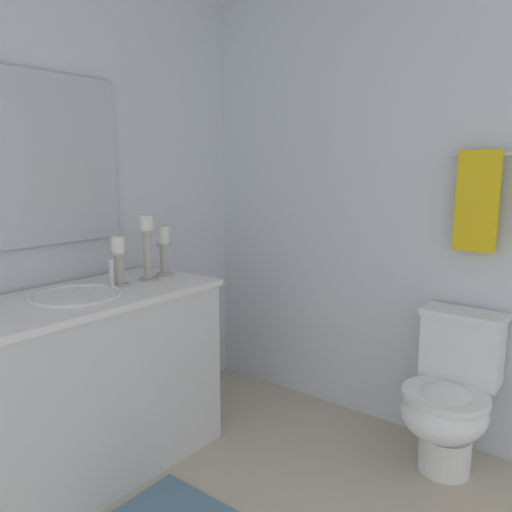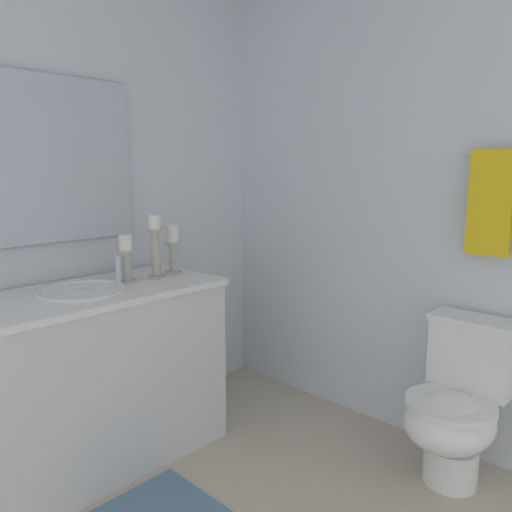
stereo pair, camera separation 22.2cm
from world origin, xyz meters
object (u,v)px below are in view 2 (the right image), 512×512
vanity_cabinet (88,380)px  candle_holder_short (155,245)px  sink_basin (83,300)px  candle_holder_mid (126,257)px  mirror (46,160)px  candle_holder_tall (173,248)px  towel_near_vanity (490,203)px  toilet (456,406)px

vanity_cabinet → candle_holder_short: 0.73m
sink_basin → candle_holder_mid: candle_holder_mid is taller
mirror → candle_holder_tall: (0.26, 0.54, -0.46)m
towel_near_vanity → vanity_cabinet: bearing=-135.9°
vanity_cabinet → candle_holder_tall: size_ratio=5.04×
mirror → candle_holder_tall: 0.75m
sink_basin → candle_holder_short: size_ratio=1.23×
vanity_cabinet → candle_holder_tall: candle_holder_tall is taller
candle_holder_tall → toilet: size_ratio=0.35×
candle_holder_tall → toilet: candle_holder_tall is taller
candle_holder_mid → vanity_cabinet: bearing=-85.7°
vanity_cabinet → towel_near_vanity: (1.33, 1.29, 0.84)m
vanity_cabinet → candle_holder_mid: 0.61m
sink_basin → candle_holder_tall: (-0.02, 0.54, 0.18)m
vanity_cabinet → mirror: bearing=180.0°
candle_holder_mid → towel_near_vanity: size_ratio=0.50×
candle_holder_tall → towel_near_vanity: size_ratio=0.55×
candle_holder_mid → toilet: size_ratio=0.32×
candle_holder_tall → towel_near_vanity: bearing=29.1°
vanity_cabinet → sink_basin: (0.00, 0.00, 0.40)m
mirror → candle_holder_tall: mirror is taller
mirror → candle_holder_tall: bearing=64.1°
candle_holder_mid → towel_near_vanity: 1.72m
toilet → vanity_cabinet: bearing=-140.7°
sink_basin → toilet: (1.32, 1.08, -0.47)m
sink_basin → toilet: sink_basin is taller
candle_holder_mid → toilet: 1.70m
candle_holder_tall → candle_holder_short: bearing=-78.6°
candle_holder_short → sink_basin: bearing=-90.9°
vanity_cabinet → candle_holder_mid: (-0.02, 0.25, 0.56)m
vanity_cabinet → mirror: 1.07m
vanity_cabinet → toilet: bearing=39.3°
sink_basin → toilet: 1.77m
sink_basin → candle_holder_mid: size_ratio=1.69×
toilet → candle_holder_mid: bearing=-148.2°
candle_holder_short → candle_holder_mid: 0.17m
candle_holder_tall → candle_holder_short: (0.03, -0.13, 0.04)m
sink_basin → candle_holder_mid: bearing=94.3°
candle_holder_tall → toilet: bearing=22.1°
candle_holder_short → candle_holder_mid: size_ratio=1.37×
sink_basin → mirror: bearing=-179.8°
candle_holder_tall → candle_holder_mid: (0.00, -0.29, -0.01)m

